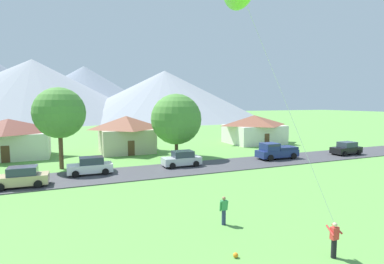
# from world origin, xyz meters

# --- Properties ---
(road_strip) EXTENTS (160.00, 6.11, 0.08)m
(road_strip) POSITION_xyz_m (0.00, 28.00, 0.04)
(road_strip) COLOR #424247
(road_strip) RESTS_ON ground
(mountain_west_ridge) EXTENTS (87.11, 87.11, 25.94)m
(mountain_west_ridge) POSITION_xyz_m (1.07, 171.63, 12.97)
(mountain_west_ridge) COLOR gray
(mountain_west_ridge) RESTS_ON ground
(mountain_far_west_ridge) EXTENTS (80.97, 80.97, 20.00)m
(mountain_far_west_ridge) POSITION_xyz_m (29.94, 121.36, 10.00)
(mountain_far_west_ridge) COLOR #8E939E
(mountain_far_west_ridge) RESTS_ON ground
(mountain_central_ridge) EXTENTS (91.73, 91.73, 23.71)m
(mountain_central_ridge) POSITION_xyz_m (-20.34, 134.15, 11.86)
(mountain_central_ridge) COLOR #8E939E
(mountain_central_ridge) RESTS_ON ground
(house_leftmost) EXTENTS (9.43, 7.92, 4.82)m
(house_leftmost) POSITION_xyz_m (20.80, 42.15, 2.50)
(house_leftmost) COLOR silver
(house_leftmost) RESTS_ON ground
(house_left_center) EXTENTS (9.95, 6.72, 4.99)m
(house_left_center) POSITION_xyz_m (-15.66, 42.20, 2.58)
(house_left_center) COLOR silver
(house_left_center) RESTS_ON ground
(house_right_center) EXTENTS (7.66, 6.94, 5.12)m
(house_right_center) POSITION_xyz_m (-1.17, 41.28, 2.65)
(house_right_center) COLOR beige
(house_right_center) RESTS_ON ground
(tree_left_of_center) EXTENTS (5.33, 5.33, 8.62)m
(tree_left_of_center) POSITION_xyz_m (-9.60, 33.06, 5.94)
(tree_left_of_center) COLOR brown
(tree_left_of_center) RESTS_ON ground
(tree_center) EXTENTS (6.38, 6.38, 8.12)m
(tree_center) POSITION_xyz_m (3.86, 34.43, 4.92)
(tree_center) COLOR #4C3823
(tree_center) RESTS_ON ground
(parked_car_white_west_end) EXTENTS (4.20, 2.09, 1.68)m
(parked_car_white_west_end) POSITION_xyz_m (-6.97, 29.10, 0.87)
(parked_car_white_west_end) COLOR white
(parked_car_white_west_end) RESTS_ON road_strip
(parked_car_black_mid_west) EXTENTS (4.27, 2.21, 1.68)m
(parked_car_black_mid_west) POSITION_xyz_m (25.55, 27.52, 0.87)
(parked_car_black_mid_west) COLOR black
(parked_car_black_mid_west) RESTS_ON road_strip
(parked_car_silver_mid_east) EXTENTS (4.21, 2.09, 1.68)m
(parked_car_silver_mid_east) POSITION_xyz_m (2.57, 29.11, 0.87)
(parked_car_silver_mid_east) COLOR #B7BCC1
(parked_car_silver_mid_east) RESTS_ON road_strip
(parked_car_tan_east_end) EXTENTS (4.25, 2.18, 1.68)m
(parked_car_tan_east_end) POSITION_xyz_m (-12.59, 26.67, 0.87)
(parked_car_tan_east_end) COLOR tan
(parked_car_tan_east_end) RESTS_ON road_strip
(pickup_truck_navy_west_side) EXTENTS (5.24, 2.40, 1.99)m
(pickup_truck_navy_west_side) POSITION_xyz_m (14.86, 28.62, 1.06)
(pickup_truck_navy_west_side) COLOR navy
(pickup_truck_navy_west_side) RESTS_ON road_strip
(watcher_person) EXTENTS (0.56, 0.24, 1.68)m
(watcher_person) POSITION_xyz_m (-0.78, 13.46, 0.88)
(watcher_person) COLOR navy
(watcher_person) RESTS_ON ground
(soccer_ball) EXTENTS (0.24, 0.24, 0.24)m
(soccer_ball) POSITION_xyz_m (-2.08, 9.94, 0.12)
(soccer_ball) COLOR orange
(soccer_ball) RESTS_ON ground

